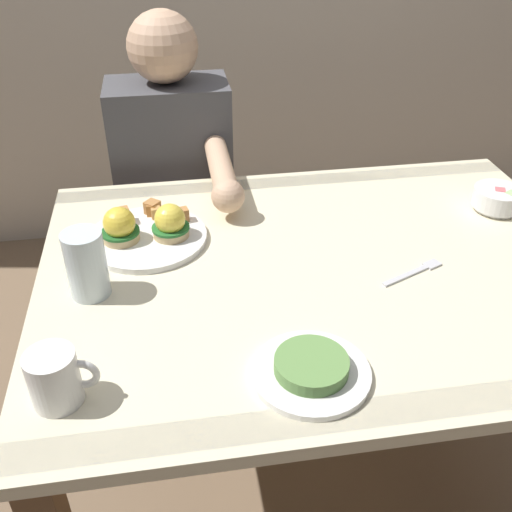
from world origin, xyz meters
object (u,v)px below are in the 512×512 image
fork (415,272)px  diner_person (176,185)px  eggs_benedict_plate (146,230)px  fruit_bowl (498,199)px  coffee_mug (55,377)px  side_plate (311,369)px  water_glass_near (87,268)px  dining_table (322,305)px

fork → diner_person: bearing=125.9°
eggs_benedict_plate → fruit_bowl: bearing=0.6°
fruit_bowl → fork: bearing=-143.1°
coffee_mug → side_plate: bearing=-1.7°
fork → side_plate: bearing=-138.4°
eggs_benedict_plate → coffee_mug: size_ratio=2.42×
coffee_mug → water_glass_near: size_ratio=0.81×
side_plate → diner_person: size_ratio=0.18×
water_glass_near → fork: bearing=-3.1°
dining_table → coffee_mug: coffee_mug is taller
fork → water_glass_near: size_ratio=1.08×
eggs_benedict_plate → coffee_mug: (-0.14, -0.46, 0.02)m
coffee_mug → fork: bearing=19.3°
water_glass_near → coffee_mug: bearing=-95.9°
eggs_benedict_plate → fruit_bowl: 0.85m
coffee_mug → side_plate: size_ratio=0.56×
coffee_mug → diner_person: bearing=76.4°
fruit_bowl → water_glass_near: size_ratio=0.87×
eggs_benedict_plate → fork: bearing=-21.2°
fruit_bowl → fork: (-0.30, -0.22, -0.03)m
coffee_mug → fork: coffee_mug is taller
eggs_benedict_plate → fork: size_ratio=1.81×
fruit_bowl → water_glass_near: (-0.96, -0.19, 0.03)m
dining_table → eggs_benedict_plate: size_ratio=4.44×
water_glass_near → diner_person: 0.66m
water_glass_near → eggs_benedict_plate: bearing=58.5°
eggs_benedict_plate → water_glass_near: 0.21m
fork → side_plate: size_ratio=0.75×
diner_person → fruit_bowl: bearing=-29.3°
fruit_bowl → fork: size_ratio=0.80×
dining_table → fork: fork is taller
eggs_benedict_plate → fork: (0.55, -0.21, -0.02)m
fruit_bowl → coffee_mug: 1.09m
eggs_benedict_plate → water_glass_near: water_glass_near is taller
dining_table → fork: bearing=-17.0°
fruit_bowl → coffee_mug: bearing=-154.8°
dining_table → eggs_benedict_plate: eggs_benedict_plate is taller
dining_table → fruit_bowl: bearing=19.5°
dining_table → fruit_bowl: fruit_bowl is taller
coffee_mug → water_glass_near: 0.28m
dining_table → side_plate: bearing=-109.0°
coffee_mug → eggs_benedict_plate: bearing=73.1°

